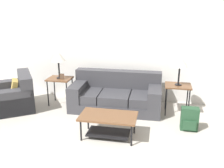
{
  "coord_description": "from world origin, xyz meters",
  "views": [
    {
      "loc": [
        0.95,
        -2.25,
        2.28
      ],
      "look_at": [
        0.04,
        2.31,
        0.8
      ],
      "focal_mm": 40.0,
      "sensor_mm": 36.0,
      "label": 1
    }
  ],
  "objects_px": {
    "armchair": "(12,97)",
    "coffee_table": "(108,121)",
    "couch": "(116,96)",
    "side_table_right": "(178,88)",
    "table_lamp_left": "(58,57)",
    "backpack": "(189,119)",
    "side_table_left": "(60,81)",
    "table_lamp_right": "(180,62)"
  },
  "relations": [
    {
      "from": "coffee_table",
      "to": "table_lamp_right",
      "type": "xyz_separation_m",
      "value": [
        1.24,
        1.32,
        0.84
      ]
    },
    {
      "from": "side_table_left",
      "to": "armchair",
      "type": "bearing_deg",
      "value": -154.47
    },
    {
      "from": "armchair",
      "to": "backpack",
      "type": "bearing_deg",
      "value": -4.17
    },
    {
      "from": "couch",
      "to": "backpack",
      "type": "height_order",
      "value": "couch"
    },
    {
      "from": "side_table_right",
      "to": "table_lamp_right",
      "type": "height_order",
      "value": "table_lamp_right"
    },
    {
      "from": "table_lamp_right",
      "to": "couch",
      "type": "bearing_deg",
      "value": 179.86
    },
    {
      "from": "couch",
      "to": "side_table_right",
      "type": "bearing_deg",
      "value": -0.14
    },
    {
      "from": "coffee_table",
      "to": "table_lamp_right",
      "type": "height_order",
      "value": "table_lamp_right"
    },
    {
      "from": "side_table_left",
      "to": "table_lamp_right",
      "type": "height_order",
      "value": "table_lamp_right"
    },
    {
      "from": "side_table_left",
      "to": "side_table_right",
      "type": "distance_m",
      "value": 2.69
    },
    {
      "from": "side_table_left",
      "to": "coffee_table",
      "type": "bearing_deg",
      "value": -42.32
    },
    {
      "from": "backpack",
      "to": "side_table_right",
      "type": "bearing_deg",
      "value": 105.11
    },
    {
      "from": "couch",
      "to": "armchair",
      "type": "height_order",
      "value": "couch"
    },
    {
      "from": "table_lamp_left",
      "to": "armchair",
      "type": "bearing_deg",
      "value": -154.47
    },
    {
      "from": "couch",
      "to": "side_table_left",
      "type": "distance_m",
      "value": 1.37
    },
    {
      "from": "couch",
      "to": "table_lamp_left",
      "type": "distance_m",
      "value": 1.59
    },
    {
      "from": "armchair",
      "to": "coffee_table",
      "type": "bearing_deg",
      "value": -19.22
    },
    {
      "from": "side_table_right",
      "to": "coffee_table",
      "type": "bearing_deg",
      "value": -133.41
    },
    {
      "from": "coffee_table",
      "to": "backpack",
      "type": "distance_m",
      "value": 1.56
    },
    {
      "from": "side_table_left",
      "to": "table_lamp_left",
      "type": "bearing_deg",
      "value": -116.57
    },
    {
      "from": "couch",
      "to": "backpack",
      "type": "distance_m",
      "value": 1.72
    },
    {
      "from": "table_lamp_right",
      "to": "backpack",
      "type": "height_order",
      "value": "table_lamp_right"
    },
    {
      "from": "armchair",
      "to": "backpack",
      "type": "distance_m",
      "value": 3.89
    },
    {
      "from": "coffee_table",
      "to": "backpack",
      "type": "xyz_separation_m",
      "value": [
        1.45,
        0.56,
        -0.1
      ]
    },
    {
      "from": "table_lamp_left",
      "to": "couch",
      "type": "bearing_deg",
      "value": 0.14
    },
    {
      "from": "coffee_table",
      "to": "table_lamp_right",
      "type": "bearing_deg",
      "value": 46.59
    },
    {
      "from": "table_lamp_left",
      "to": "table_lamp_right",
      "type": "xyz_separation_m",
      "value": [
        2.69,
        0.0,
        0.0
      ]
    },
    {
      "from": "table_lamp_left",
      "to": "backpack",
      "type": "distance_m",
      "value": 3.13
    },
    {
      "from": "couch",
      "to": "armchair",
      "type": "relative_size",
      "value": 1.4
    },
    {
      "from": "couch",
      "to": "armchair",
      "type": "xyz_separation_m",
      "value": [
        -2.33,
        -0.47,
        -0.01
      ]
    },
    {
      "from": "side_table_left",
      "to": "backpack",
      "type": "relative_size",
      "value": 1.44
    },
    {
      "from": "table_lamp_right",
      "to": "side_table_left",
      "type": "bearing_deg",
      "value": 180.0
    },
    {
      "from": "coffee_table",
      "to": "backpack",
      "type": "height_order",
      "value": "backpack"
    },
    {
      "from": "backpack",
      "to": "table_lamp_left",
      "type": "bearing_deg",
      "value": 165.43
    },
    {
      "from": "side_table_right",
      "to": "table_lamp_left",
      "type": "height_order",
      "value": "table_lamp_left"
    },
    {
      "from": "side_table_right",
      "to": "armchair",
      "type": "bearing_deg",
      "value": -172.72
    },
    {
      "from": "couch",
      "to": "table_lamp_right",
      "type": "height_order",
      "value": "table_lamp_right"
    },
    {
      "from": "table_lamp_right",
      "to": "table_lamp_left",
      "type": "bearing_deg",
      "value": 180.0
    },
    {
      "from": "couch",
      "to": "side_table_right",
      "type": "xyz_separation_m",
      "value": [
        1.35,
        -0.0,
        0.28
      ]
    },
    {
      "from": "backpack",
      "to": "armchair",
      "type": "bearing_deg",
      "value": 175.83
    },
    {
      "from": "armchair",
      "to": "side_table_right",
      "type": "distance_m",
      "value": 3.71
    },
    {
      "from": "couch",
      "to": "coffee_table",
      "type": "relative_size",
      "value": 2.01
    }
  ]
}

